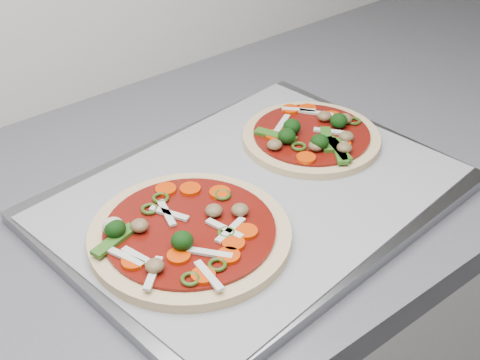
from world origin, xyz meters
TOP-DOWN VIEW (x-y plane):
  - baking_tray at (0.58, 1.23)m, footprint 0.52×0.40m
  - parchment at (0.58, 1.23)m, footprint 0.50×0.39m
  - pizza_left at (0.46, 1.21)m, footprint 0.24×0.24m
  - pizza_right at (0.71, 1.27)m, footprint 0.19×0.19m

SIDE VIEW (x-z plane):
  - baking_tray at x=0.58m, z-range 0.90..0.92m
  - parchment at x=0.58m, z-range 0.92..0.92m
  - pizza_right at x=0.71m, z-range 0.91..0.94m
  - pizza_left at x=0.46m, z-range 0.91..0.95m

